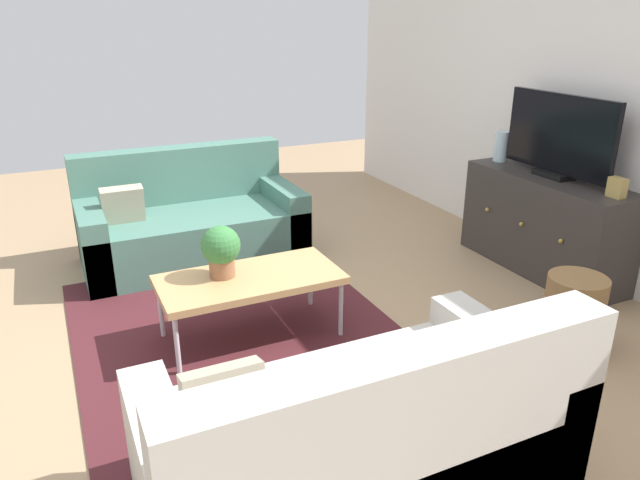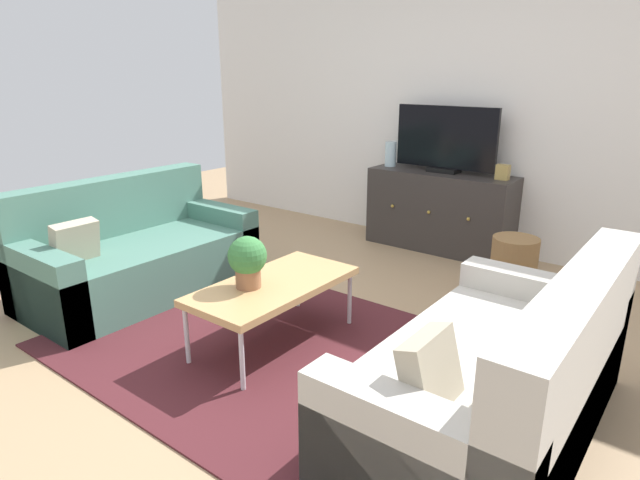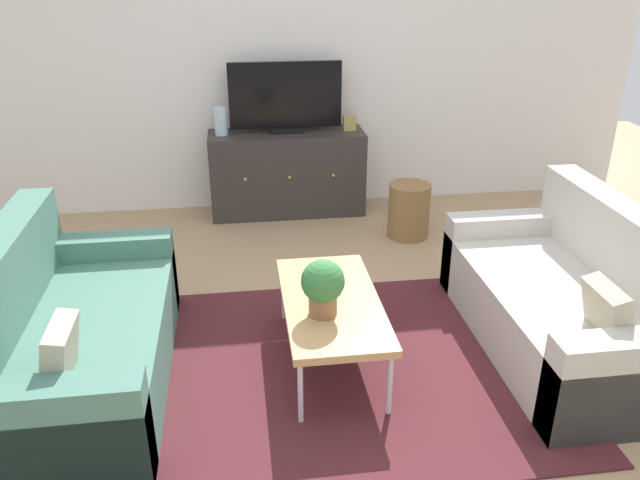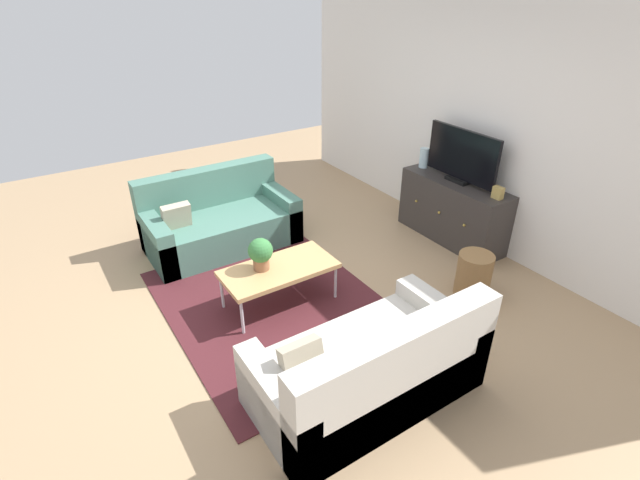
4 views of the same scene
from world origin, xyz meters
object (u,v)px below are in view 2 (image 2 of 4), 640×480
object	(u,v)px
coffee_table	(273,287)
mantel_clock	(503,172)
wicker_basket	(513,266)
couch_right_side	(506,384)
tv_console	(440,211)
flat_screen_tv	(446,140)
glass_vase	(391,154)
couch_left_side	(133,256)
potted_plant	(247,260)

from	to	relation	value
coffee_table	mantel_clock	distance (m)	2.45
coffee_table	wicker_basket	size ratio (longest dim) A/B	2.38
couch_right_side	tv_console	bearing A→B (deg)	121.83
flat_screen_tv	mantel_clock	bearing A→B (deg)	-2.06
glass_vase	couch_right_side	bearing A→B (deg)	-49.48
couch_right_side	wicker_basket	size ratio (longest dim) A/B	3.72
wicker_basket	mantel_clock	bearing A→B (deg)	119.47
couch_right_side	coffee_table	size ratio (longest dim) A/B	1.56
tv_console	wicker_basket	distance (m)	1.17
couch_right_side	mantel_clock	size ratio (longest dim) A/B	12.89
glass_vase	mantel_clock	size ratio (longest dim) A/B	1.84
couch_left_side	wicker_basket	xyz separation A→B (m)	(2.34, 1.70, -0.05)
potted_plant	mantel_clock	bearing A→B (deg)	76.70
couch_left_side	potted_plant	bearing A→B (deg)	-5.01
glass_vase	mantel_clock	world-z (taller)	glass_vase
couch_left_side	flat_screen_tv	size ratio (longest dim) A/B	1.74
coffee_table	flat_screen_tv	bearing A→B (deg)	90.74
coffee_table	wicker_basket	world-z (taller)	wicker_basket
couch_left_side	couch_right_side	bearing A→B (deg)	0.00
couch_left_side	tv_console	xyz separation A→B (m)	(1.41, 2.37, 0.09)
couch_left_side	glass_vase	distance (m)	2.59
couch_left_side	wicker_basket	distance (m)	2.89
coffee_table	wicker_basket	distance (m)	1.91
couch_right_side	glass_vase	world-z (taller)	glass_vase
coffee_table	flat_screen_tv	xyz separation A→B (m)	(-0.03, 2.37, 0.65)
flat_screen_tv	wicker_basket	xyz separation A→B (m)	(0.94, -0.70, -0.81)
couch_left_side	potted_plant	xyz separation A→B (m)	(1.37, -0.12, 0.30)
flat_screen_tv	wicker_basket	distance (m)	1.42
couch_left_side	coffee_table	distance (m)	1.44
coffee_table	potted_plant	distance (m)	0.26
glass_vase	mantel_clock	bearing A→B (deg)	0.00
glass_vase	flat_screen_tv	bearing A→B (deg)	2.06
couch_left_side	mantel_clock	world-z (taller)	mantel_clock
flat_screen_tv	potted_plant	bearing A→B (deg)	-90.78
mantel_clock	glass_vase	bearing A→B (deg)	180.00
couch_left_side	potted_plant	size ratio (longest dim) A/B	5.39
couch_left_side	couch_right_side	world-z (taller)	same
tv_console	flat_screen_tv	distance (m)	0.67
couch_right_side	glass_vase	bearing A→B (deg)	130.52
potted_plant	flat_screen_tv	size ratio (longest dim) A/B	0.32
flat_screen_tv	tv_console	bearing A→B (deg)	-90.00
coffee_table	potted_plant	world-z (taller)	potted_plant
flat_screen_tv	coffee_table	bearing A→B (deg)	-89.26
couch_left_side	tv_console	world-z (taller)	couch_left_side
coffee_table	tv_console	world-z (taller)	tv_console
mantel_clock	wicker_basket	world-z (taller)	mantel_clock
mantel_clock	potted_plant	bearing A→B (deg)	-103.30
tv_console	coffee_table	bearing A→B (deg)	-89.26
coffee_table	potted_plant	xyz separation A→B (m)	(-0.06, -0.14, 0.20)
couch_right_side	coffee_table	bearing A→B (deg)	179.07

